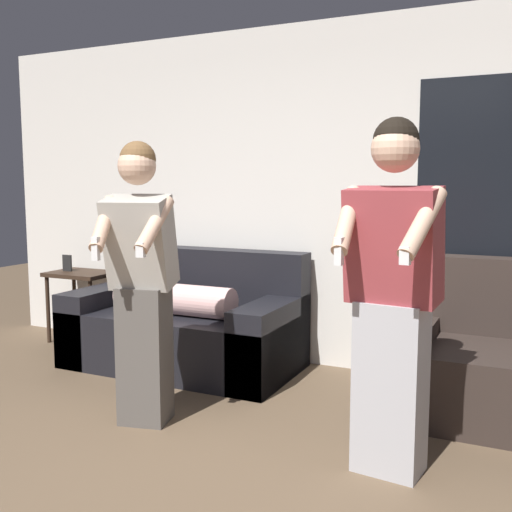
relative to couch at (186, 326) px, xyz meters
name	(u,v)px	position (x,y,z in m)	size (l,w,h in m)	color
wall_back	(333,197)	(1.05, 0.51, 1.03)	(6.43, 0.07, 2.70)	silver
couch	(186,326)	(0.00, 0.00, 0.00)	(1.81, 0.94, 0.92)	black
armchair	(485,366)	(2.26, -0.09, -0.01)	(0.99, 0.89, 0.97)	#332823
side_table	(81,282)	(-1.27, 0.23, 0.23)	(0.58, 0.43, 0.80)	#332319
person_left	(141,281)	(0.39, -1.11, 0.56)	(0.46, 0.56, 1.71)	#56514C
person_right	(392,296)	(1.88, -1.10, 0.59)	(0.51, 0.51, 1.78)	#B2B2B7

